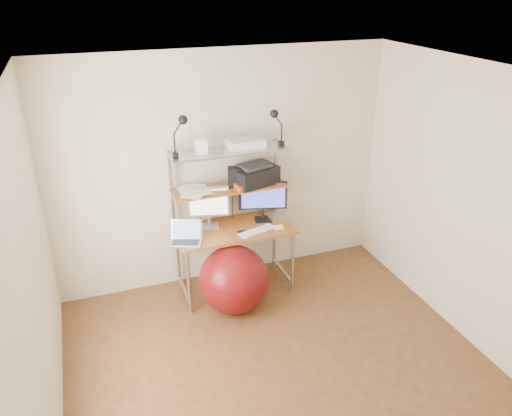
# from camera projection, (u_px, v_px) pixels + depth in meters

# --- Properties ---
(room) EXTENTS (3.60, 3.60, 3.60)m
(room) POSITION_uv_depth(u_px,v_px,m) (291.00, 251.00, 3.72)
(room) COLOR brown
(room) RESTS_ON ground
(computer_desk) EXTENTS (1.20, 0.60, 1.57)m
(computer_desk) POSITION_uv_depth(u_px,v_px,m) (232.00, 207.00, 5.12)
(computer_desk) COLOR #AA6421
(computer_desk) RESTS_ON ground
(desktop) EXTENTS (1.20, 0.60, 0.00)m
(desktop) POSITION_uv_depth(u_px,v_px,m) (234.00, 228.00, 5.16)
(desktop) COLOR #AA6421
(desktop) RESTS_ON computer_desk
(mid_shelf) EXTENTS (1.18, 0.34, 0.00)m
(mid_shelf) POSITION_uv_depth(u_px,v_px,m) (229.00, 187.00, 5.10)
(mid_shelf) COLOR #AA6421
(mid_shelf) RESTS_ON computer_desk
(top_shelf) EXTENTS (1.18, 0.34, 0.00)m
(top_shelf) POSITION_uv_depth(u_px,v_px,m) (228.00, 150.00, 4.92)
(top_shelf) COLOR #ACACB1
(top_shelf) RESTS_ON computer_desk
(floor) EXTENTS (3.60, 3.60, 0.00)m
(floor) POSITION_uv_depth(u_px,v_px,m) (287.00, 378.00, 4.25)
(floor) COLOR brown
(floor) RESTS_ON ground
(wall_outlet) EXTENTS (0.08, 0.01, 0.12)m
(wall_outlet) POSITION_uv_depth(u_px,v_px,m) (294.00, 237.00, 5.90)
(wall_outlet) COLOR white
(wall_outlet) RESTS_ON room
(monitor_silver) EXTENTS (0.42, 0.19, 0.47)m
(monitor_silver) POSITION_uv_depth(u_px,v_px,m) (208.00, 204.00, 5.09)
(monitor_silver) COLOR #ADACB1
(monitor_silver) RESTS_ON desktop
(monitor_black) EXTENTS (0.50, 0.20, 0.51)m
(monitor_black) POSITION_uv_depth(u_px,v_px,m) (263.00, 198.00, 5.23)
(monitor_black) COLOR black
(monitor_black) RESTS_ON desktop
(laptop) EXTENTS (0.37, 0.34, 0.27)m
(laptop) POSITION_uv_depth(u_px,v_px,m) (186.00, 237.00, 4.88)
(laptop) COLOR silver
(laptop) RESTS_ON desktop
(keyboard) EXTENTS (0.41, 0.23, 0.01)m
(keyboard) POSITION_uv_depth(u_px,v_px,m) (257.00, 231.00, 5.09)
(keyboard) COLOR white
(keyboard) RESTS_ON desktop
(mouse) EXTENTS (0.10, 0.07, 0.03)m
(mouse) POSITION_uv_depth(u_px,v_px,m) (279.00, 227.00, 5.15)
(mouse) COLOR white
(mouse) RESTS_ON desktop
(mac_mini) EXTENTS (0.21, 0.21, 0.03)m
(mac_mini) POSITION_uv_depth(u_px,v_px,m) (275.00, 216.00, 5.38)
(mac_mini) COLOR silver
(mac_mini) RESTS_ON desktop
(phone) EXTENTS (0.07, 0.13, 0.01)m
(phone) POSITION_uv_depth(u_px,v_px,m) (243.00, 234.00, 5.04)
(phone) COLOR black
(phone) RESTS_ON desktop
(printer) EXTENTS (0.52, 0.42, 0.21)m
(printer) POSITION_uv_depth(u_px,v_px,m) (254.00, 174.00, 5.14)
(printer) COLOR black
(printer) RESTS_ON mid_shelf
(nas_cube) EXTENTS (0.17, 0.17, 0.20)m
(nas_cube) POSITION_uv_depth(u_px,v_px,m) (235.00, 177.00, 5.08)
(nas_cube) COLOR black
(nas_cube) RESTS_ON mid_shelf
(red_box) EXTENTS (0.22, 0.16, 0.06)m
(red_box) POSITION_uv_depth(u_px,v_px,m) (245.00, 186.00, 5.04)
(red_box) COLOR #AF431C
(red_box) RESTS_ON mid_shelf
(scanner) EXTENTS (0.37, 0.25, 0.10)m
(scanner) POSITION_uv_depth(u_px,v_px,m) (245.00, 143.00, 4.97)
(scanner) COLOR white
(scanner) RESTS_ON top_shelf
(box_white) EXTENTS (0.14, 0.12, 0.14)m
(box_white) POSITION_uv_depth(u_px,v_px,m) (201.00, 146.00, 4.80)
(box_white) COLOR white
(box_white) RESTS_ON top_shelf
(box_grey) EXTENTS (0.11, 0.11, 0.10)m
(box_grey) POSITION_uv_depth(u_px,v_px,m) (201.00, 147.00, 4.84)
(box_grey) COLOR #313133
(box_grey) RESTS_ON top_shelf
(clip_lamp_left) EXTENTS (0.16, 0.09, 0.40)m
(clip_lamp_left) POSITION_uv_depth(u_px,v_px,m) (181.00, 127.00, 4.60)
(clip_lamp_left) COLOR black
(clip_lamp_left) RESTS_ON top_shelf
(clip_lamp_right) EXTENTS (0.15, 0.08, 0.38)m
(clip_lamp_right) POSITION_uv_depth(u_px,v_px,m) (276.00, 120.00, 4.90)
(clip_lamp_right) COLOR black
(clip_lamp_right) RESTS_ON top_shelf
(exercise_ball) EXTENTS (0.70, 0.70, 0.70)m
(exercise_ball) POSITION_uv_depth(u_px,v_px,m) (234.00, 280.00, 5.00)
(exercise_ball) COLOR #680B0C
(exercise_ball) RESTS_ON floor
(paper_stack) EXTENTS (0.33, 0.42, 0.02)m
(paper_stack) POSITION_uv_depth(u_px,v_px,m) (194.00, 191.00, 4.97)
(paper_stack) COLOR white
(paper_stack) RESTS_ON mid_shelf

